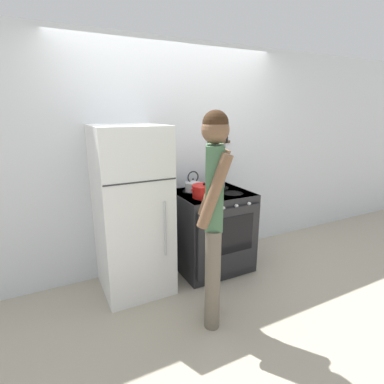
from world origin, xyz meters
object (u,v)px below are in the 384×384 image
object	(u,v)px
utensil_jar	(221,182)
person	(214,210)
stove_range	(213,230)
dutch_oven_pot	(204,191)
tea_kettle	(193,185)
refrigerator	(132,211)

from	to	relation	value
utensil_jar	person	xyz separation A→B (m)	(-0.68, -0.97, 0.04)
stove_range	person	size ratio (longest dim) A/B	0.51
dutch_oven_pot	person	distance (m)	0.75
tea_kettle	person	size ratio (longest dim) A/B	0.13
tea_kettle	person	bearing A→B (deg)	-107.86
dutch_oven_pot	utensil_jar	xyz separation A→B (m)	(0.39, 0.28, 0.00)
stove_range	dutch_oven_pot	bearing A→B (deg)	-148.82
tea_kettle	refrigerator	bearing A→B (deg)	-169.81
person	utensil_jar	bearing A→B (deg)	-5.01
stove_range	dutch_oven_pot	size ratio (longest dim) A/B	3.06
refrigerator	tea_kettle	size ratio (longest dim) A/B	7.17
refrigerator	utensil_jar	size ratio (longest dim) A/B	7.06
dutch_oven_pot	tea_kettle	world-z (taller)	tea_kettle
refrigerator	person	bearing A→B (deg)	-61.78
dutch_oven_pot	person	bearing A→B (deg)	-113.33
refrigerator	stove_range	world-z (taller)	refrigerator
stove_range	tea_kettle	bearing A→B (deg)	135.67
refrigerator	stove_range	xyz separation A→B (m)	(0.92, -0.03, -0.37)
refrigerator	utensil_jar	distance (m)	1.15
refrigerator	tea_kettle	world-z (taller)	refrigerator
refrigerator	utensil_jar	xyz separation A→B (m)	(1.13, 0.14, 0.15)
stove_range	utensil_jar	distance (m)	0.58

